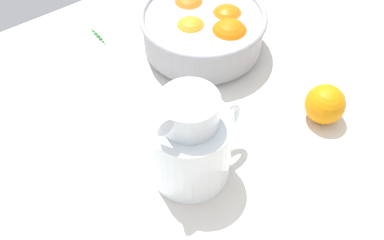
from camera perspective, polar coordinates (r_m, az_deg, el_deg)
name	(u,v)px	position (r cm, az deg, el deg)	size (l,w,h in cm)	color
ground_plane	(175,141)	(81.09, -2.11, -2.73)	(132.57, 93.46, 3.00)	silver
fruit_bowl	(204,29)	(93.29, 1.60, 11.44)	(25.67, 25.67, 10.09)	#99999E
juice_pitcher	(190,147)	(70.32, -0.24, -3.38)	(17.59, 13.08, 18.15)	white
loose_orange_0	(325,104)	(83.41, 16.52, 1.95)	(7.24, 7.24, 7.24)	orange
herb_sprig_0	(98,36)	(101.29, -11.84, 10.43)	(0.98, 6.62, 0.98)	#357339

